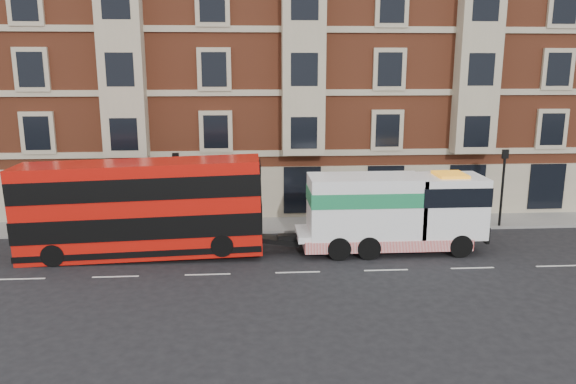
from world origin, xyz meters
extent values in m
plane|color=black|center=(0.00, 0.00, 0.00)|extent=(120.00, 120.00, 0.00)
cube|color=slate|center=(0.00, 7.50, 0.07)|extent=(90.00, 3.00, 0.15)
cube|color=brown|center=(0.50, 15.00, 9.00)|extent=(45.00, 12.00, 18.00)
cylinder|color=black|center=(-6.00, 6.20, 2.15)|extent=(0.14, 0.14, 4.00)
cube|color=black|center=(-6.00, 6.20, 4.25)|extent=(0.35, 0.15, 0.50)
cylinder|color=black|center=(12.00, 6.20, 2.15)|extent=(0.14, 0.14, 4.00)
cube|color=black|center=(12.00, 6.20, 4.25)|extent=(0.35, 0.15, 0.50)
cube|color=red|center=(-7.27, 2.69, 2.39)|extent=(11.38, 2.54, 4.47)
cube|color=black|center=(-7.27, 2.69, 1.73)|extent=(11.42, 2.60, 1.07)
cube|color=black|center=(-7.27, 2.69, 3.55)|extent=(11.42, 2.60, 1.02)
cylinder|color=black|center=(-11.13, 1.55, 0.53)|extent=(1.06, 0.33, 1.06)
cylinder|color=black|center=(-11.13, 3.84, 0.53)|extent=(1.06, 0.33, 1.06)
cylinder|color=black|center=(-3.41, 1.55, 0.83)|extent=(1.06, 0.33, 1.06)
cylinder|color=black|center=(-3.41, 3.84, 0.83)|extent=(1.06, 0.33, 1.06)
cube|color=white|center=(4.73, 2.69, 0.96)|extent=(9.14, 2.34, 0.30)
cube|color=white|center=(7.67, 2.69, 2.29)|extent=(3.25, 2.54, 2.95)
cube|color=white|center=(3.51, 2.69, 2.34)|extent=(5.48, 2.54, 2.95)
cube|color=#1C814D|center=(3.51, 2.69, 2.84)|extent=(5.54, 2.58, 0.71)
cube|color=red|center=(4.53, 2.69, 0.61)|extent=(8.13, 2.60, 0.56)
cylinder|color=black|center=(7.98, 1.55, 0.56)|extent=(1.12, 0.36, 1.12)
cylinder|color=black|center=(7.98, 3.84, 0.56)|extent=(1.12, 0.36, 1.12)
cylinder|color=black|center=(3.51, 1.55, 0.56)|extent=(1.12, 0.41, 1.12)
cylinder|color=black|center=(3.51, 3.84, 0.56)|extent=(1.12, 0.41, 1.12)
cylinder|color=black|center=(2.09, 1.55, 0.56)|extent=(1.12, 0.41, 1.12)
cylinder|color=black|center=(2.09, 3.84, 0.56)|extent=(1.12, 0.41, 1.12)
imported|color=#1B2A37|center=(-13.42, 6.98, 0.90)|extent=(0.65, 0.61, 1.49)
camera|label=1|loc=(-2.02, -23.54, 9.02)|focal=35.00mm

